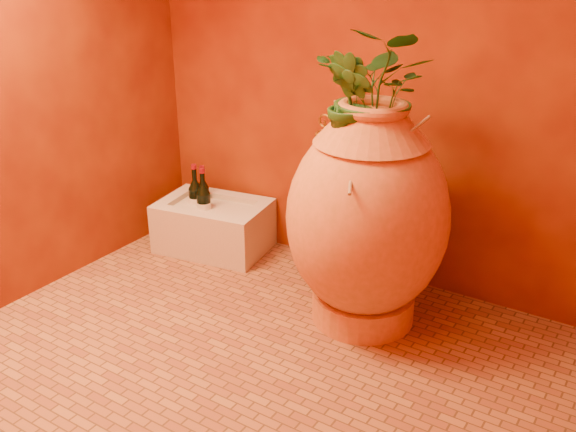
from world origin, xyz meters
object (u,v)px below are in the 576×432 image
Objects in this scene: wine_bottle_b at (203,198)px; wine_bottle_c at (204,205)px; wall_tap at (323,130)px; wine_bottle_a at (196,200)px; stone_basin at (214,227)px; amphora at (367,218)px.

wine_bottle_c is (0.09, -0.10, 0.01)m from wine_bottle_b.
wall_tap reaches higher than wine_bottle_b.
wine_bottle_a is at bearing -91.99° from wine_bottle_b.
stone_basin is 2.00× the size of wine_bottle_a.
wall_tap reaches higher than wine_bottle_a.
wine_bottle_c is at bearing 171.18° from amphora.
amphora is 1.10m from wine_bottle_c.
amphora is 1.11m from stone_basin.
wine_bottle_b is (0.00, 0.06, -0.01)m from wine_bottle_a.
wine_bottle_a is (-1.15, 0.20, -0.24)m from amphora.
wine_bottle_c is (0.09, -0.04, 0.00)m from wine_bottle_a.
wine_bottle_a is at bearing 156.90° from wine_bottle_c.
wine_bottle_c is at bearing -23.10° from wine_bottle_a.
wall_tap is at bearing 15.57° from stone_basin.
amphora is at bearing -8.82° from wine_bottle_c.
wine_bottle_b is at bearing 166.94° from amphora.
wine_bottle_b is (-0.12, 0.07, 0.12)m from stone_basin.
wine_bottle_a is 0.88m from wall_tap.
stone_basin is at bearing -28.83° from wine_bottle_b.
wall_tap is (0.72, 0.10, 0.49)m from wine_bottle_b.
wine_bottle_c reaches higher than wine_bottle_b.
stone_basin is 0.18m from wine_bottle_a.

